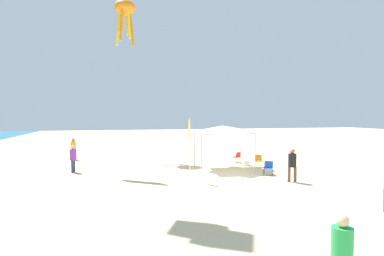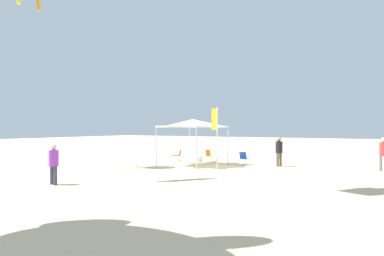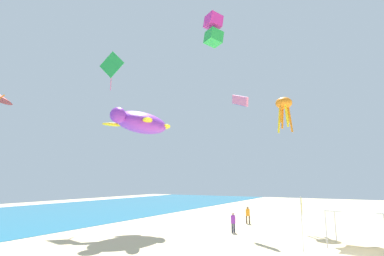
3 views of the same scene
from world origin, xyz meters
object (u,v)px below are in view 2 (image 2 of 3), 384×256
object	(u,v)px
canopy_tent	(193,123)
folding_chair_facing_ocean	(178,154)
folding_chair_left_of_tent	(210,155)
person_by_tent	(279,149)
person_kite_handler	(54,161)
person_watching_sky	(384,151)
banner_flag	(216,133)
folding_chair_near_cooler	(244,157)
cooler_box	(197,159)

from	to	relation	value
canopy_tent	folding_chair_facing_ocean	xyz separation A→B (m)	(2.41, -2.00, -2.17)
folding_chair_left_of_tent	person_by_tent	distance (m)	5.16
person_kite_handler	person_watching_sky	world-z (taller)	person_watching_sky
banner_flag	person_watching_sky	bearing A→B (deg)	-141.49
folding_chair_near_cooler	banner_flag	world-z (taller)	banner_flag
folding_chair_near_cooler	cooler_box	size ratio (longest dim) A/B	1.13
folding_chair_near_cooler	person_watching_sky	distance (m)	7.92
folding_chair_near_cooler	person_kite_handler	distance (m)	12.19
cooler_box	person_watching_sky	bearing A→B (deg)	-176.94
canopy_tent	banner_flag	xyz separation A→B (m)	(-3.24, 3.09, -0.55)
folding_chair_facing_ocean	person_watching_sky	size ratio (longest dim) A/B	0.44
canopy_tent	folding_chair_facing_ocean	distance (m)	3.82
folding_chair_facing_ocean	person_watching_sky	world-z (taller)	person_watching_sky
folding_chair_left_of_tent	banner_flag	size ratio (longest dim) A/B	0.24
canopy_tent	folding_chair_facing_ocean	size ratio (longest dim) A/B	4.67
person_by_tent	person_kite_handler	bearing A→B (deg)	168.80
folding_chair_left_of_tent	banner_flag	bearing A→B (deg)	-139.15
canopy_tent	person_watching_sky	size ratio (longest dim) A/B	2.06
person_watching_sky	person_by_tent	distance (m)	5.70
folding_chair_facing_ocean	folding_chair_left_of_tent	world-z (taller)	same
folding_chair_facing_ocean	person_kite_handler	size ratio (longest dim) A/B	0.48
folding_chair_near_cooler	person_by_tent	bearing A→B (deg)	-49.13
folding_chair_near_cooler	banner_flag	distance (m)	5.32
canopy_tent	folding_chair_left_of_tent	distance (m)	3.52
folding_chair_near_cooler	folding_chair_left_of_tent	size ratio (longest dim) A/B	1.00
person_kite_handler	person_watching_sky	bearing A→B (deg)	58.19
folding_chair_left_of_tent	person_kite_handler	bearing A→B (deg)	-173.76
banner_flag	person_by_tent	xyz separation A→B (m)	(-1.63, -5.30, -1.03)
folding_chair_facing_ocean	folding_chair_near_cooler	bearing A→B (deg)	67.61
folding_chair_near_cooler	banner_flag	bearing A→B (deg)	-139.55
person_watching_sky	cooler_box	bearing A→B (deg)	160.91
cooler_box	canopy_tent	bearing A→B (deg)	112.86
canopy_tent	cooler_box	size ratio (longest dim) A/B	5.26
folding_chair_facing_ocean	banner_flag	world-z (taller)	banner_flag
person_by_tent	folding_chair_left_of_tent	bearing A→B (deg)	99.29
canopy_tent	folding_chair_near_cooler	world-z (taller)	canopy_tent
banner_flag	folding_chair_facing_ocean	bearing A→B (deg)	-42.02
canopy_tent	person_watching_sky	distance (m)	11.00
person_watching_sky	person_by_tent	xyz separation A→B (m)	(5.68, 0.52, -0.02)
folding_chair_near_cooler	canopy_tent	bearing A→B (deg)	160.30
folding_chair_facing_ocean	person_by_tent	world-z (taller)	person_by_tent
person_kite_handler	person_by_tent	distance (m)	13.24
folding_chair_facing_ocean	folding_chair_left_of_tent	bearing A→B (deg)	87.34
folding_chair_near_cooler	person_by_tent	size ratio (longest dim) A/B	0.45
cooler_box	person_watching_sky	distance (m)	11.49
banner_flag	person_by_tent	size ratio (longest dim) A/B	1.91
folding_chair_facing_ocean	folding_chair_left_of_tent	xyz separation A→B (m)	(-2.18, -0.76, 0.00)
banner_flag	person_watching_sky	size ratio (longest dim) A/B	1.88
folding_chair_near_cooler	person_watching_sky	bearing A→B (deg)	-50.14
cooler_box	banner_flag	size ratio (longest dim) A/B	0.21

